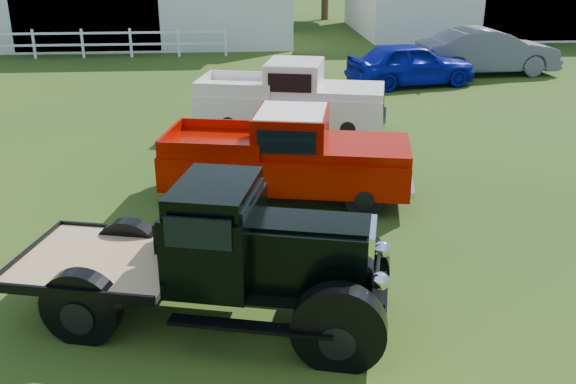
{
  "coord_description": "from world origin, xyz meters",
  "views": [
    {
      "loc": [
        -0.52,
        -7.97,
        4.68
      ],
      "look_at": [
        0.2,
        1.2,
        1.05
      ],
      "focal_mm": 40.0,
      "sensor_mm": 36.0,
      "label": 1
    }
  ],
  "objects_px": {
    "white_pickup": "(291,97)",
    "red_pickup": "(287,154)",
    "vintage_flatbed": "(210,253)",
    "misc_car_blue": "(411,64)",
    "misc_car_grey": "(488,51)"
  },
  "relations": [
    {
      "from": "white_pickup",
      "to": "red_pickup",
      "type": "bearing_deg",
      "value": -82.51
    },
    {
      "from": "vintage_flatbed",
      "to": "red_pickup",
      "type": "relative_size",
      "value": 1.01
    },
    {
      "from": "red_pickup",
      "to": "misc_car_blue",
      "type": "bearing_deg",
      "value": 74.67
    },
    {
      "from": "vintage_flatbed",
      "to": "white_pickup",
      "type": "relative_size",
      "value": 0.99
    },
    {
      "from": "red_pickup",
      "to": "misc_car_grey",
      "type": "relative_size",
      "value": 0.95
    },
    {
      "from": "vintage_flatbed",
      "to": "misc_car_blue",
      "type": "relative_size",
      "value": 1.12
    },
    {
      "from": "red_pickup",
      "to": "misc_car_grey",
      "type": "bearing_deg",
      "value": 65.88
    },
    {
      "from": "white_pickup",
      "to": "misc_car_blue",
      "type": "distance_m",
      "value": 6.99
    },
    {
      "from": "white_pickup",
      "to": "misc_car_blue",
      "type": "relative_size",
      "value": 1.13
    },
    {
      "from": "vintage_flatbed",
      "to": "misc_car_blue",
      "type": "xyz_separation_m",
      "value": [
        6.29,
        14.06,
        -0.22
      ]
    },
    {
      "from": "vintage_flatbed",
      "to": "white_pickup",
      "type": "xyz_separation_m",
      "value": [
        1.75,
        8.75,
        -0.06
      ]
    },
    {
      "from": "red_pickup",
      "to": "misc_car_blue",
      "type": "xyz_separation_m",
      "value": [
        4.99,
        9.89,
        -0.13
      ]
    },
    {
      "from": "misc_car_grey",
      "to": "vintage_flatbed",
      "type": "bearing_deg",
      "value": 145.42
    },
    {
      "from": "misc_car_blue",
      "to": "misc_car_grey",
      "type": "bearing_deg",
      "value": -73.83
    },
    {
      "from": "vintage_flatbed",
      "to": "misc_car_blue",
      "type": "height_order",
      "value": "vintage_flatbed"
    }
  ]
}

